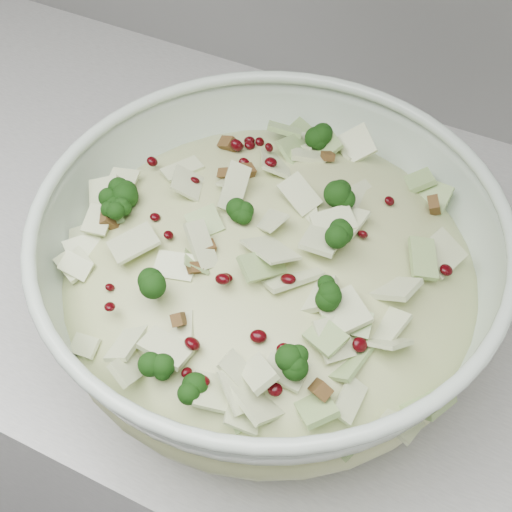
{
  "coord_description": "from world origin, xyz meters",
  "views": [
    {
      "loc": [
        0.27,
        1.25,
        1.48
      ],
      "look_at": [
        0.1,
        1.59,
        1.01
      ],
      "focal_mm": 50.0,
      "sensor_mm": 36.0,
      "label": 1
    }
  ],
  "objects": [
    {
      "name": "salad",
      "position": [
        0.11,
        1.6,
        1.01
      ],
      "size": [
        0.5,
        0.5,
        0.16
      ],
      "rotation": [
        0.0,
        0.0,
        0.51
      ],
      "color": "#C1C687",
      "rests_on": "mixing_bowl"
    },
    {
      "name": "mixing_bowl",
      "position": [
        0.11,
        1.6,
        0.98
      ],
      "size": [
        0.51,
        0.51,
        0.16
      ],
      "rotation": [
        0.0,
        0.0,
        0.35
      ],
      "color": "silver",
      "rests_on": "counter"
    },
    {
      "name": "counter",
      "position": [
        0.0,
        1.7,
        0.45
      ],
      "size": [
        3.6,
        0.6,
        0.9
      ],
      "primitive_type": "cube",
      "color": "silver",
      "rests_on": "floor"
    }
  ]
}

